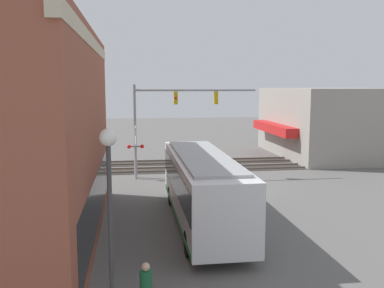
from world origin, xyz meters
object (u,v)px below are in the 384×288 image
city_bus (202,186)px  streetlamp (110,216)px  pedestrian_near_bus (223,185)px  crossing_signal (136,146)px  parked_car_black (198,152)px

city_bus → streetlamp: (-8.77, 3.78, 1.40)m
pedestrian_near_bus → streetlamp: bearing=155.8°
city_bus → streetlamp: bearing=156.7°
city_bus → crossing_signal: bearing=16.2°
crossing_signal → pedestrian_near_bus: (-6.48, -4.82, -1.36)m
crossing_signal → parked_car_black: size_ratio=0.88×
city_bus → parked_car_black: (17.69, -2.60, -1.14)m
crossing_signal → pedestrian_near_bus: crossing_signal is taller
streetlamp → crossing_signal: bearing=-2.4°
city_bus → crossing_signal: (10.23, 2.98, 0.47)m
city_bus → streetlamp: streetlamp is taller
crossing_signal → streetlamp: (-19.00, 0.81, 0.93)m
streetlamp → parked_car_black: bearing=-13.6°
parked_car_black → pedestrian_near_bus: size_ratio=2.37×
crossing_signal → streetlamp: streetlamp is taller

